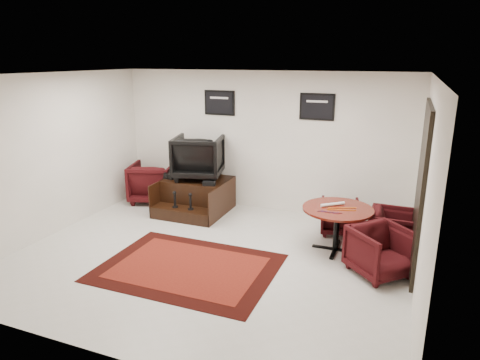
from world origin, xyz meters
name	(u,v)px	position (x,y,z in m)	size (l,w,h in m)	color
ground	(209,257)	(0.00, 0.00, 0.00)	(6.00, 6.00, 0.00)	beige
room_shell	(235,147)	(0.41, 0.12, 1.79)	(6.02, 5.02, 2.81)	silver
area_rug	(188,267)	(-0.13, -0.44, 0.01)	(2.58, 1.93, 0.01)	black
shine_podium	(196,196)	(-1.16, 1.85, 0.31)	(1.29, 1.32, 0.66)	black
shine_chair	(198,155)	(-1.16, 1.98, 1.14)	(0.94, 0.88, 0.97)	black
shoes_pair	(173,175)	(-1.66, 1.79, 0.72)	(0.30, 0.35, 0.11)	black
polish_kit	(209,183)	(-0.74, 1.60, 0.70)	(0.24, 0.17, 0.08)	black
umbrella_black	(161,189)	(-1.90, 1.69, 0.41)	(0.31, 0.12, 0.83)	black
umbrella_hooked	(165,186)	(-1.93, 1.91, 0.42)	(0.31, 0.12, 0.83)	black
armchair_side	(153,180)	(-2.32, 2.06, 0.47)	(0.91, 0.85, 0.94)	black
meeting_table	(338,213)	(1.81, 0.99, 0.64)	(1.12, 1.12, 0.73)	#4F100B
table_chair_back	(340,215)	(1.75, 1.76, 0.33)	(0.65, 0.61, 0.67)	black
table_chair_window	(394,229)	(2.67, 1.32, 0.38)	(0.73, 0.69, 0.76)	black
table_chair_corner	(381,249)	(2.54, 0.41, 0.39)	(0.76, 0.72, 0.79)	black
paper_roll	(333,204)	(1.72, 1.06, 0.76)	(0.05, 0.05, 0.42)	white
table_clutter	(339,210)	(1.85, 0.90, 0.74)	(0.56, 0.40, 0.01)	orange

